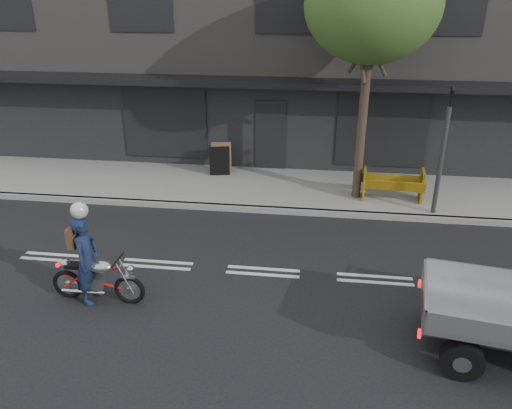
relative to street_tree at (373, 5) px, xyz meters
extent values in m
plane|color=black|center=(-2.20, -4.20, -5.28)|extent=(80.00, 80.00, 0.00)
cube|color=gray|center=(-2.20, 0.50, -5.20)|extent=(32.00, 3.20, 0.15)
cube|color=gray|center=(-2.20, -1.10, -5.20)|extent=(32.00, 0.20, 0.15)
cube|color=slate|center=(-2.20, 7.10, -1.28)|extent=(26.00, 10.00, 8.00)
cylinder|color=#382B21|center=(0.00, 0.00, -3.28)|extent=(0.24, 0.24, 4.00)
ellipsoid|color=#2F5821|center=(0.00, 0.00, 0.02)|extent=(3.40, 3.40, 2.89)
cylinder|color=#2D2D30|center=(2.00, -0.85, -3.78)|extent=(0.12, 0.12, 3.00)
imported|color=black|center=(2.00, -0.85, -2.03)|extent=(0.08, 0.10, 0.50)
torus|color=black|center=(-5.95, -5.65, -4.98)|extent=(0.63, 0.11, 0.63)
torus|color=black|center=(-4.65, -5.68, -4.98)|extent=(0.63, 0.11, 0.63)
cube|color=#2D2D30|center=(-5.35, -5.66, -4.88)|extent=(0.32, 0.23, 0.26)
ellipsoid|color=silver|center=(-5.20, -5.67, -4.50)|extent=(0.51, 0.30, 0.25)
cube|color=black|center=(-5.65, -5.65, -4.52)|extent=(0.50, 0.23, 0.08)
cylinder|color=black|center=(-4.82, -5.68, -4.32)|extent=(0.05, 0.56, 0.04)
imported|color=#16223F|center=(-5.45, -5.66, -4.37)|extent=(0.45, 0.67, 1.81)
cylinder|color=black|center=(1.28, -6.95, -4.94)|extent=(0.71, 0.36, 0.67)
cylinder|color=black|center=(1.53, -5.46, -4.94)|extent=(0.71, 0.36, 0.67)
cube|color=#BAB9BF|center=(2.06, -6.31, -4.46)|extent=(2.91, 2.14, 0.09)
camera|label=1|loc=(-1.14, -13.51, 0.50)|focal=35.00mm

